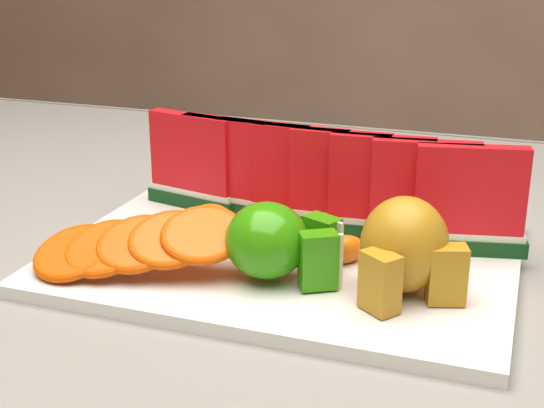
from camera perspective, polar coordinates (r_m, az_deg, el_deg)
The scene contains 11 objects.
table at distance 0.76m, azimuth -3.55°, elevation -10.71°, with size 1.40×0.90×0.75m.
tablecloth at distance 0.73m, azimuth -3.65°, elevation -6.47°, with size 1.53×1.03×0.20m.
platter at distance 0.69m, azimuth 1.15°, elevation -3.87°, with size 0.40×0.30×0.01m.
apple_cluster at distance 0.61m, azimuth 0.29°, elevation -2.89°, with size 0.10×0.08×0.06m.
pear_cluster at distance 0.60m, azimuth 10.01°, elevation -3.31°, with size 0.09×0.10×0.08m.
side_plate at distance 0.86m, azimuth 11.86°, elevation 0.57°, with size 0.24×0.24×0.01m.
fork at distance 1.01m, azimuth -2.94°, elevation 3.58°, with size 0.08×0.19×0.00m.
watermelon_row at distance 0.72m, azimuth 3.60°, elevation 1.68°, with size 0.39×0.07×0.10m.
orange_fan_front at distance 0.64m, azimuth -10.05°, elevation -2.94°, with size 0.19×0.12×0.05m.
orange_fan_back at distance 0.79m, azimuth 2.01°, elevation 1.19°, with size 0.22×0.09×0.04m.
tangerine_segments at distance 0.69m, azimuth 0.05°, elevation -2.09°, with size 0.18×0.07×0.03m.
Camera 1 is at (0.26, -0.60, 1.04)m, focal length 50.00 mm.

